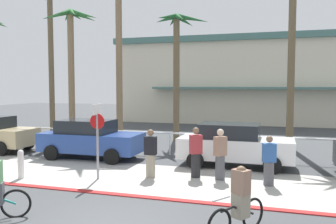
{
  "coord_description": "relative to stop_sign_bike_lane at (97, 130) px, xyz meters",
  "views": [
    {
      "loc": [
        3.59,
        -7.21,
        3.17
      ],
      "look_at": [
        -0.47,
        6.0,
        2.17
      ],
      "focal_mm": 38.58,
      "sensor_mm": 36.0,
      "label": 1
    }
  ],
  "objects": [
    {
      "name": "palm_tree_4",
      "position": [
        0.21,
        9.21,
        3.6
      ],
      "size": [
        3.18,
        2.9,
        7.28
      ],
      "color": "brown",
      "rests_on": "ground"
    },
    {
      "name": "bollard_0",
      "position": [
        -2.56,
        -0.69,
        -1.16
      ],
      "size": [
        0.2,
        0.2,
        1.0
      ],
      "color": "white",
      "rests_on": "ground"
    },
    {
      "name": "stop_sign_bike_lane",
      "position": [
        0.0,
        0.0,
        0.0
      ],
      "size": [
        0.52,
        0.56,
        2.56
      ],
      "color": "gray",
      "rests_on": "ground"
    },
    {
      "name": "car_blue_1",
      "position": [
        -2.01,
        3.1,
        -0.81
      ],
      "size": [
        4.4,
        2.02,
        1.69
      ],
      "color": "#284793",
      "rests_on": "ground"
    },
    {
      "name": "pedestrian_0",
      "position": [
        5.56,
        0.88,
        -0.94
      ],
      "size": [
        0.46,
        0.4,
        1.6
      ],
      "color": "#4C4C51",
      "rests_on": "ground"
    },
    {
      "name": "pedestrian_2",
      "position": [
        1.63,
        0.75,
        -0.9
      ],
      "size": [
        0.41,
        0.33,
        1.68
      ],
      "color": "gray",
      "rests_on": "ground"
    },
    {
      "name": "ground_plane",
      "position": [
        2.22,
        6.4,
        -1.68
      ],
      "size": [
        80.0,
        80.0,
        0.0
      ],
      "primitive_type": "plane",
      "color": "#424447"
    },
    {
      "name": "pedestrian_3",
      "position": [
        3.12,
        1.19,
        -0.86
      ],
      "size": [
        0.48,
        0.44,
        1.75
      ],
      "color": "#232326",
      "rests_on": "ground"
    },
    {
      "name": "palm_tree_3",
      "position": [
        -2.79,
        7.96,
        5.36
      ],
      "size": [
        3.19,
        3.14,
        10.11
      ],
      "color": "#846B4C",
      "rests_on": "ground"
    },
    {
      "name": "rail_fence",
      "position": [
        2.22,
        4.9,
        -0.84
      ],
      "size": [
        25.5,
        0.08,
        1.04
      ],
      "color": "white",
      "rests_on": "ground"
    },
    {
      "name": "sidewalk_strip",
      "position": [
        2.22,
        0.6,
        -1.67
      ],
      "size": [
        44.0,
        4.0,
        0.02
      ],
      "primitive_type": "cube",
      "color": "#ADAAA0",
      "rests_on": "ground"
    },
    {
      "name": "pedestrian_1",
      "position": [
        3.97,
        1.13,
        -0.87
      ],
      "size": [
        0.46,
        0.47,
        1.73
      ],
      "color": "#4C4C51",
      "rests_on": "ground"
    },
    {
      "name": "palm_tree_2",
      "position": [
        -5.62,
        7.44,
        3.97
      ],
      "size": [
        3.66,
        2.53,
        7.54
      ],
      "color": "#846B4C",
      "rests_on": "ground"
    },
    {
      "name": "cyclist_black_1",
      "position": [
        5.05,
        -3.16,
        -0.98
      ],
      "size": [
        1.05,
        1.56,
        1.5
      ],
      "color": "black",
      "rests_on": "ground"
    },
    {
      "name": "car_white_2",
      "position": [
        4.17,
        3.37,
        -0.81
      ],
      "size": [
        4.4,
        2.02,
        1.69
      ],
      "color": "white",
      "rests_on": "ground"
    },
    {
      "name": "building_backdrop",
      "position": [
        4.11,
        22.78,
        1.98
      ],
      "size": [
        24.39,
        10.19,
        7.28
      ],
      "color": "beige",
      "rests_on": "ground"
    },
    {
      "name": "curb_paint",
      "position": [
        2.22,
        -1.4,
        -1.66
      ],
      "size": [
        44.0,
        0.24,
        0.03
      ],
      "primitive_type": "cube",
      "color": "maroon",
      "rests_on": "ground"
    },
    {
      "name": "palm_tree_1",
      "position": [
        -8.98,
        10.41,
        5.6
      ],
      "size": [
        3.33,
        3.15,
        9.86
      ],
      "color": "brown",
      "rests_on": "ground"
    }
  ]
}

